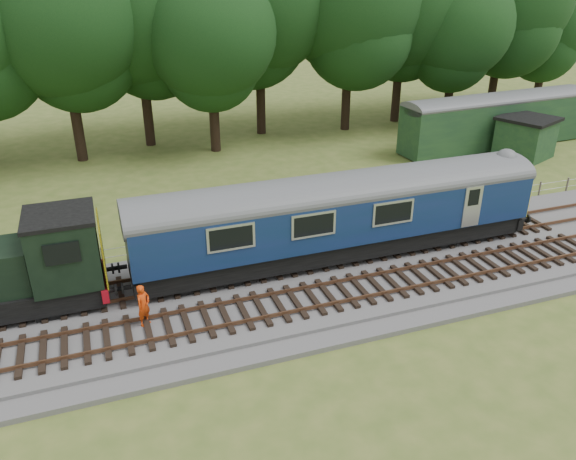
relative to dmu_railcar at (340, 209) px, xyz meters
name	(u,v)px	position (x,y,z in m)	size (l,w,h in m)	color
ground	(216,303)	(-5.96, -1.40, -2.61)	(120.00, 120.00, 0.00)	#496023
ballast	(215,299)	(-5.96, -1.40, -2.43)	(70.00, 7.00, 0.35)	#4C4C4F
track_north	(207,277)	(-5.96, 0.00, -2.19)	(67.20, 2.40, 0.21)	black
track_south	(225,315)	(-5.96, -3.00, -2.19)	(67.20, 2.40, 0.21)	black
fence	(194,253)	(-5.96, 3.10, -2.61)	(64.00, 0.12, 1.00)	#6B6054
tree_line	(147,148)	(-5.96, 20.60, -2.61)	(70.00, 8.00, 18.00)	black
dmu_railcar	(340,209)	(0.00, 0.00, 0.00)	(18.05, 2.86, 3.88)	black
worker	(144,305)	(-8.78, -2.47, -1.45)	(0.59, 0.39, 1.61)	#E03D0B
parked_coach	(495,118)	(18.02, 12.40, -0.47)	(15.04, 3.55, 3.81)	#183622
shed	(525,137)	(18.52, 9.66, -1.20)	(4.44, 4.44, 2.78)	#183622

